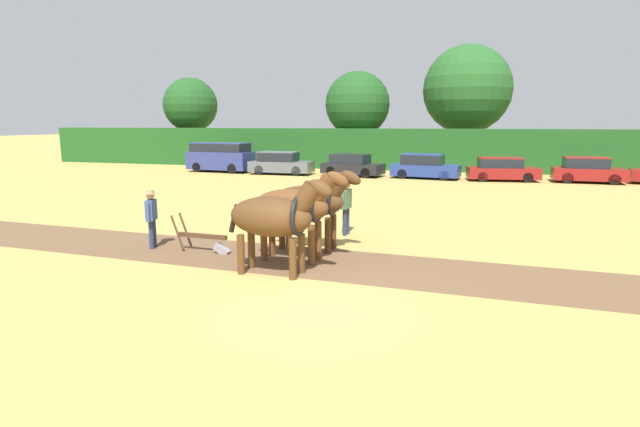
% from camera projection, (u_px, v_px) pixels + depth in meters
% --- Properties ---
extents(ground_plane, '(240.00, 240.00, 0.00)m').
position_uv_depth(ground_plane, '(315.00, 310.00, 9.66)').
color(ground_plane, tan).
extents(plowed_furrow_strip, '(26.21, 4.00, 0.01)m').
position_uv_depth(plowed_furrow_strip, '(166.00, 248.00, 14.45)').
color(plowed_furrow_strip, brown).
rests_on(plowed_furrow_strip, ground).
extents(hedgerow, '(66.80, 1.65, 3.13)m').
position_uv_depth(hedgerow, '(430.00, 150.00, 37.46)').
color(hedgerow, '#1E511E').
rests_on(hedgerow, ground).
extents(tree_far_left, '(4.91, 4.91, 7.63)m').
position_uv_depth(tree_far_left, '(190.00, 105.00, 45.80)').
color(tree_far_left, '#423323').
rests_on(tree_far_left, ground).
extents(tree_left, '(5.25, 5.25, 7.69)m').
position_uv_depth(tree_left, '(358.00, 104.00, 40.67)').
color(tree_left, brown).
rests_on(tree_left, ground).
extents(tree_center_left, '(7.01, 7.01, 9.71)m').
position_uv_depth(tree_center_left, '(467.00, 89.00, 39.98)').
color(tree_center_left, '#4C3823').
rests_on(tree_center_left, ground).
extents(draft_horse_lead_left, '(2.71, 1.10, 2.40)m').
position_uv_depth(draft_horse_lead_left, '(275.00, 217.00, 11.75)').
color(draft_horse_lead_left, '#513319').
rests_on(draft_horse_lead_left, ground).
extents(draft_horse_lead_right, '(2.73, 1.04, 2.47)m').
position_uv_depth(draft_horse_lead_right, '(295.00, 207.00, 12.91)').
color(draft_horse_lead_right, brown).
rests_on(draft_horse_lead_right, ground).
extents(draft_horse_trail_left, '(2.77, 1.01, 2.37)m').
position_uv_depth(draft_horse_trail_left, '(311.00, 202.00, 14.09)').
color(draft_horse_trail_left, '#513319').
rests_on(draft_horse_trail_left, ground).
extents(plow, '(1.75, 0.48, 1.13)m').
position_uv_depth(plow, '(207.00, 241.00, 13.96)').
color(plow, '#4C331E').
rests_on(plow, ground).
extents(farmer_at_plow, '(0.43, 0.64, 1.70)m').
position_uv_depth(farmer_at_plow, '(151.00, 214.00, 14.29)').
color(farmer_at_plow, '#28334C').
rests_on(farmer_at_plow, ground).
extents(farmer_beside_team, '(0.45, 0.68, 1.78)m').
position_uv_depth(farmer_beside_team, '(346.00, 203.00, 15.98)').
color(farmer_beside_team, '#28334C').
rests_on(farmer_beside_team, ground).
extents(parked_van, '(4.95, 2.32, 2.13)m').
position_uv_depth(parked_van, '(220.00, 157.00, 36.62)').
color(parked_van, navy).
rests_on(parked_van, ground).
extents(parked_car_left, '(4.40, 1.82, 1.59)m').
position_uv_depth(parked_car_left, '(280.00, 163.00, 34.89)').
color(parked_car_left, '#565B66').
rests_on(parked_car_left, ground).
extents(parked_car_center_left, '(4.33, 2.51, 1.48)m').
position_uv_depth(parked_car_center_left, '(352.00, 166.00, 33.74)').
color(parked_car_center_left, black).
rests_on(parked_car_center_left, ground).
extents(parked_car_center, '(4.49, 2.27, 1.59)m').
position_uv_depth(parked_car_center, '(425.00, 167.00, 32.28)').
color(parked_car_center, navy).
rests_on(parked_car_center, ground).
extents(parked_car_center_right, '(4.43, 2.30, 1.45)m').
position_uv_depth(parked_car_center_right, '(502.00, 170.00, 30.98)').
color(parked_car_center_right, maroon).
rests_on(parked_car_center_right, ground).
extents(parked_car_right, '(4.03, 1.95, 1.55)m').
position_uv_depth(parked_car_right, '(587.00, 170.00, 30.02)').
color(parked_car_right, maroon).
rests_on(parked_car_right, ground).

